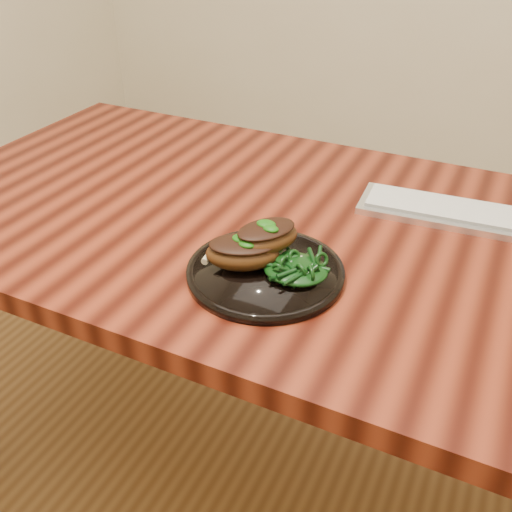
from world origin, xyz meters
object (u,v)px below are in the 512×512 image
(desk, at_px, (303,262))
(greens_heap, at_px, (296,265))
(lamb_chop_front, at_px, (242,252))
(keyboard, at_px, (467,214))
(plate, at_px, (265,272))

(desk, bearing_deg, greens_heap, -73.44)
(desk, xyz_separation_m, lamb_chop_front, (-0.03, -0.19, 0.12))
(desk, bearing_deg, keyboard, 30.10)
(keyboard, bearing_deg, plate, -128.07)
(desk, xyz_separation_m, greens_heap, (0.05, -0.18, 0.11))
(lamb_chop_front, height_order, keyboard, lamb_chop_front)
(desk, height_order, plate, plate)
(desk, xyz_separation_m, keyboard, (0.27, 0.15, 0.09))
(keyboard, bearing_deg, lamb_chop_front, -131.01)
(greens_heap, height_order, keyboard, greens_heap)
(plate, xyz_separation_m, lamb_chop_front, (-0.04, -0.01, 0.03))
(plate, distance_m, keyboard, 0.43)
(plate, bearing_deg, desk, 90.91)
(plate, xyz_separation_m, keyboard, (0.26, 0.34, 0.00))
(plate, relative_size, lamb_chop_front, 1.82)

